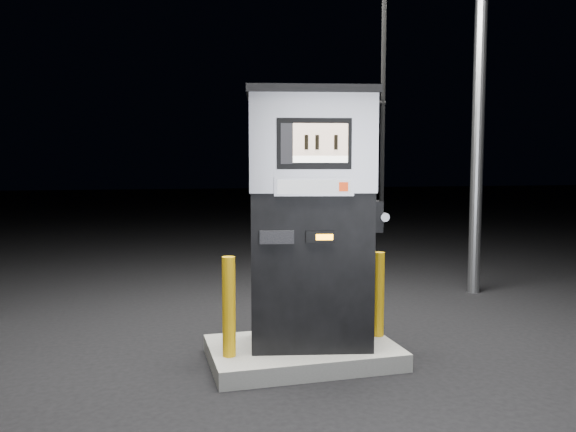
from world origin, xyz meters
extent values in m
plane|color=black|center=(0.00, 0.00, 0.00)|extent=(80.00, 80.00, 0.00)
cube|color=slate|center=(0.00, 0.00, 0.07)|extent=(1.60, 1.00, 0.15)
cylinder|color=gray|center=(3.00, 2.00, 2.25)|extent=(0.16, 0.16, 4.50)
cube|color=black|center=(0.07, -0.01, 0.81)|extent=(1.11, 0.78, 1.33)
cube|color=#A7A7AE|center=(0.07, -0.01, 1.88)|extent=(1.13, 0.81, 0.80)
cube|color=black|center=(0.07, -0.01, 2.31)|extent=(1.18, 0.86, 0.06)
cube|color=black|center=(0.00, -0.31, 1.87)|extent=(0.59, 0.15, 0.40)
cube|color=tan|center=(0.04, -0.34, 1.90)|extent=(0.43, 0.09, 0.25)
cube|color=white|center=(0.04, -0.34, 1.75)|extent=(0.43, 0.09, 0.05)
cube|color=#A7A7AE|center=(0.00, -0.31, 1.53)|extent=(0.63, 0.16, 0.15)
cube|color=#9A9DA2|center=(0.00, -0.33, 1.53)|extent=(0.57, 0.13, 0.11)
cube|color=#AE2C0B|center=(0.23, -0.38, 1.53)|extent=(0.07, 0.02, 0.07)
cube|color=black|center=(0.05, -0.32, 1.13)|extent=(0.23, 0.07, 0.10)
cube|color=#FF980C|center=(0.08, -0.34, 1.13)|extent=(0.14, 0.03, 0.05)
cube|color=black|center=(-0.29, -0.25, 1.13)|extent=(0.28, 0.08, 0.11)
cube|color=black|center=(0.61, -0.13, 1.26)|extent=(0.14, 0.21, 0.27)
cylinder|color=gray|center=(0.67, -0.14, 1.26)|extent=(0.12, 0.24, 0.07)
cylinder|color=black|center=(0.64, -0.19, 3.04)|extent=(0.05, 0.05, 3.29)
cylinder|color=#D39B0B|center=(-0.66, -0.14, 0.56)|extent=(0.12, 0.12, 0.82)
cylinder|color=#D39B0B|center=(0.74, 0.07, 0.53)|extent=(0.12, 0.12, 0.77)
camera|label=1|loc=(-1.35, -4.57, 1.68)|focal=35.00mm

